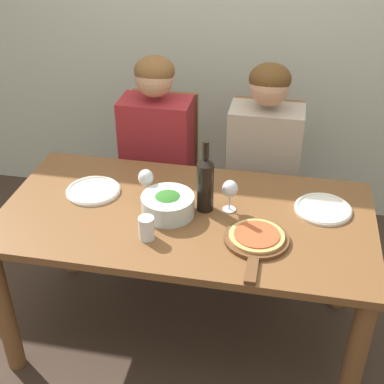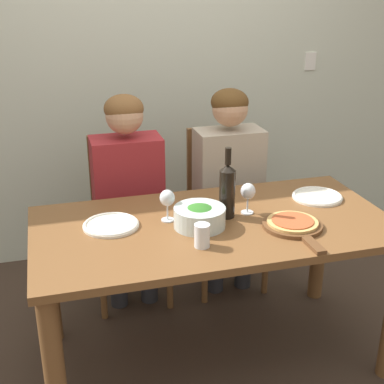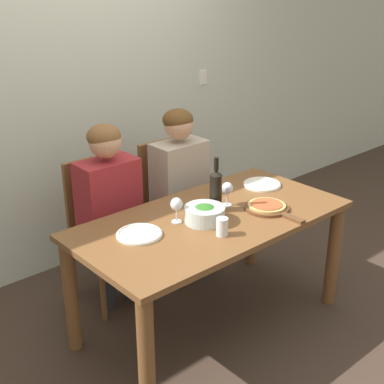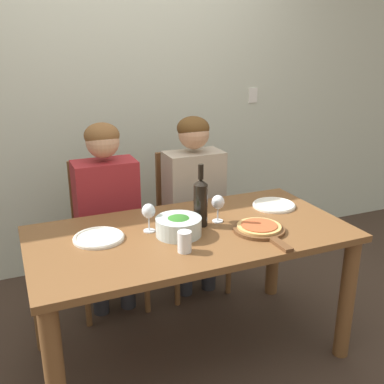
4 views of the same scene
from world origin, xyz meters
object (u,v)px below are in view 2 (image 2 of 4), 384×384
person_woman (128,183)px  person_man (229,173)px  wine_bottle (227,190)px  dinner_plate_left (111,225)px  broccoli_bowl (200,217)px  wine_glass_left (167,199)px  chair_left (127,213)px  wine_glass_right (248,193)px  water_tumbler (202,236)px  dinner_plate_right (317,196)px  pizza_on_board (293,225)px  chair_right (222,202)px

person_woman → person_man: bearing=0.0°
wine_bottle → dinner_plate_left: 0.55m
broccoli_bowl → wine_glass_left: (-0.12, 0.10, 0.06)m
chair_left → wine_glass_right: 0.90m
water_tumbler → dinner_plate_left: bearing=139.2°
water_tumbler → person_woman: bearing=101.9°
chair_left → water_tumbler: bearing=-79.6°
wine_glass_left → wine_glass_right: same height
dinner_plate_right → chair_left: bearing=146.0°
person_woman → dinner_plate_left: bearing=-107.1°
person_woman → broccoli_bowl: bearing=-71.2°
chair_left → person_woman: bearing=-90.0°
person_man → wine_bottle: 0.63m
dinner_plate_left → wine_glass_left: bearing=-1.0°
dinner_plate_right → wine_glass_left: size_ratio=1.67×
person_woman → wine_bottle: (0.37, -0.57, 0.14)m
person_man → dinner_plate_right: 0.57m
pizza_on_board → water_tumbler: water_tumbler is taller
chair_right → water_tumbler: size_ratio=9.47×
person_woman → person_man: same height
dinner_plate_left → wine_glass_left: size_ratio=1.67×
chair_right → wine_bottle: 0.81m
chair_left → wine_bottle: bearing=-61.6°
broccoli_bowl → person_man: bearing=60.2°
person_woman → broccoli_bowl: person_woman is taller
pizza_on_board → dinner_plate_left: bearing=163.4°
dinner_plate_left → wine_bottle: bearing=-3.8°
wine_glass_right → wine_bottle: bearing=-174.3°
water_tumbler → wine_glass_right: bearing=41.3°
pizza_on_board → chair_left: bearing=124.9°
pizza_on_board → water_tumbler: size_ratio=4.06×
chair_left → person_woman: person_woman is taller
chair_left → dinner_plate_left: (-0.17, -0.65, 0.24)m
person_woman → dinner_plate_left: (-0.17, -0.54, 0.02)m
wine_bottle → wine_glass_right: wine_bottle is taller
chair_right → broccoli_bowl: 0.89m
chair_right → dinner_plate_left: size_ratio=3.78×
dinner_plate_left → dinner_plate_right: 1.06m
wine_bottle → dinner_plate_right: (0.52, 0.09, -0.13)m
wine_bottle → wine_glass_right: (0.11, 0.01, -0.03)m
pizza_on_board → wine_glass_left: bearing=156.3°
wine_glass_right → water_tumbler: wine_glass_right is taller
broccoli_bowl → dinner_plate_right: (0.67, 0.16, -0.04)m
dinner_plate_right → pizza_on_board: pizza_on_board is taller
person_man → wine_bottle: person_man is taller
broccoli_bowl → dinner_plate_right: broccoli_bowl is taller
wine_glass_left → dinner_plate_right: bearing=4.1°
broccoli_bowl → water_tumbler: same height
dinner_plate_left → wine_glass_right: size_ratio=1.67×
chair_right → wine_glass_right: size_ratio=6.32×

